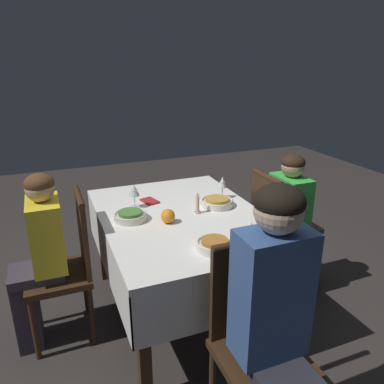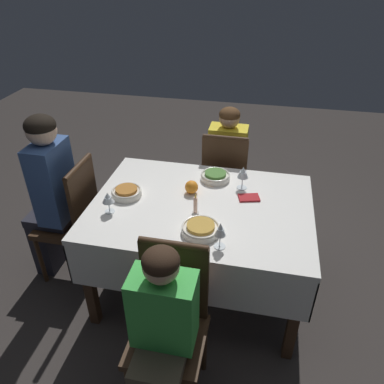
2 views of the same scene
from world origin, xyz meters
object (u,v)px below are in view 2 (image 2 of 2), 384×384
object	(u,v)px
bowl_east	(126,192)
person_child_green	(161,337)
chair_north	(170,319)
wine_glass_north	(220,230)
orange_fruit	(192,187)
napkin_red_folded	(249,198)
candle_centerpiece	(195,206)
chair_south	(225,179)
bowl_south	(215,176)
chair_east	(74,217)
bowl_north	(201,228)
person_child_yellow	(228,161)
person_adult_denim	(49,191)
wine_glass_south	(243,173)
dining_table	(201,217)
wine_glass_east	(108,198)

from	to	relation	value
bowl_east	person_child_green	bearing A→B (deg)	118.50
chair_north	wine_glass_north	world-z (taller)	chair_north
orange_fruit	napkin_red_folded	distance (m)	0.38
wine_glass_north	napkin_red_folded	world-z (taller)	wine_glass_north
orange_fruit	candle_centerpiece	bearing A→B (deg)	107.64
chair_south	napkin_red_folded	size ratio (longest dim) A/B	6.25
bowl_south	napkin_red_folded	world-z (taller)	bowl_south
chair_north	candle_centerpiece	world-z (taller)	chair_north
chair_east	wine_glass_north	world-z (taller)	chair_east
bowl_north	orange_fruit	bearing A→B (deg)	-70.94
bowl_south	wine_glass_north	xyz separation A→B (m)	(-0.13, 0.69, 0.09)
person_child_green	wine_glass_north	world-z (taller)	person_child_green
person_child_yellow	bowl_south	xyz separation A→B (m)	(0.03, 0.55, 0.17)
chair_east	person_adult_denim	distance (m)	0.24
chair_east	chair_north	distance (m)	1.13
bowl_south	wine_glass_south	bearing A→B (deg)	158.97
wine_glass_south	bowl_north	distance (m)	0.56
dining_table	chair_north	size ratio (longest dim) A/B	1.47
dining_table	wine_glass_south	size ratio (longest dim) A/B	8.58
wine_glass_east	candle_centerpiece	xyz separation A→B (m)	(-0.52, -0.09, -0.05)
chair_south	person_child_yellow	world-z (taller)	person_child_yellow
person_adult_denim	wine_glass_north	bearing A→B (deg)	73.63
person_child_green	chair_north	bearing A→B (deg)	90.00
chair_south	wine_glass_east	xyz separation A→B (m)	(0.60, 0.91, 0.33)
candle_centerpiece	bowl_north	bearing A→B (deg)	110.88
person_adult_denim	napkin_red_folded	bearing A→B (deg)	96.09
chair_east	person_child_yellow	bearing A→B (deg)	132.41
person_child_green	dining_table	bearing A→B (deg)	88.62
bowl_east	bowl_north	xyz separation A→B (m)	(-0.54, 0.27, -0.00)
bowl_east	bowl_south	bearing A→B (deg)	-148.57
bowl_east	orange_fruit	distance (m)	0.42
person_adult_denim	person_child_green	distance (m)	1.35
chair_south	wine_glass_east	distance (m)	1.13
dining_table	bowl_south	xyz separation A→B (m)	(-0.04, -0.32, 0.12)
person_adult_denim	wine_glass_east	size ratio (longest dim) A/B	9.13
bowl_north	wine_glass_south	bearing A→B (deg)	-109.39
chair_east	wine_glass_north	distance (m)	1.18
orange_fruit	person_child_green	bearing A→B (deg)	93.84
chair_north	candle_centerpiece	bearing A→B (deg)	89.60
bowl_north	wine_glass_north	xyz separation A→B (m)	(-0.12, 0.10, 0.09)
dining_table	chair_east	world-z (taller)	chair_east
dining_table	bowl_south	world-z (taller)	bowl_south
wine_glass_north	napkin_red_folded	bearing A→B (deg)	-103.22
chair_north	napkin_red_folded	size ratio (longest dim) A/B	6.25
chair_south	orange_fruit	bearing A→B (deg)	75.62
wine_glass_north	napkin_red_folded	size ratio (longest dim) A/B	1.06
person_child_yellow	wine_glass_east	world-z (taller)	person_child_yellow
bowl_east	orange_fruit	xyz separation A→B (m)	(-0.41, -0.12, 0.02)
bowl_south	wine_glass_south	size ratio (longest dim) A/B	1.27
bowl_south	candle_centerpiece	bearing A→B (deg)	82.46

